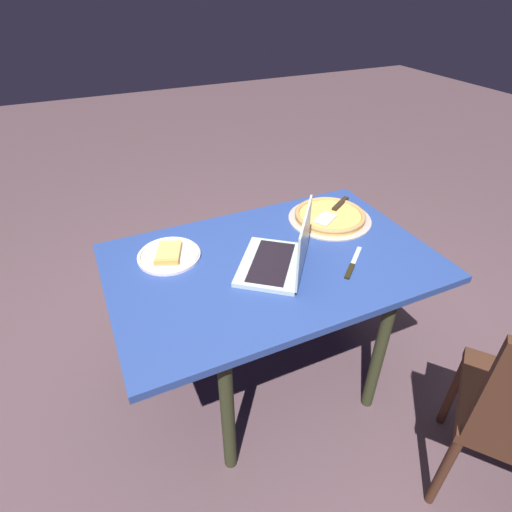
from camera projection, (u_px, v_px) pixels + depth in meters
ground_plane at (269, 373)px, 2.04m from camera, size 12.00×12.00×0.00m
dining_table at (272, 275)px, 1.68m from camera, size 1.29×0.83×0.70m
laptop at (282, 257)px, 1.56m from camera, size 0.39×0.40×0.24m
pizza_plate at (169, 255)px, 1.64m from camera, size 0.25×0.25×0.04m
pizza_tray at (330, 216)px, 1.89m from camera, size 0.38×0.38×0.04m
table_knife at (352, 265)px, 1.60m from camera, size 0.19×0.17×0.01m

